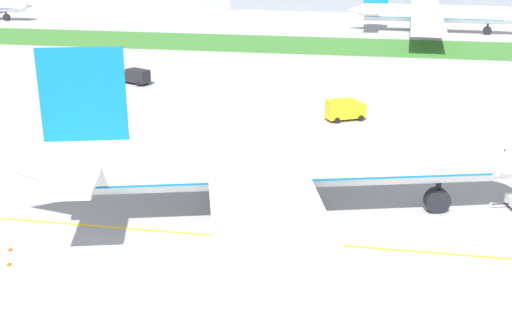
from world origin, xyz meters
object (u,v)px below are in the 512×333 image
Objects in this scene: airliner_foreground at (271,163)px; service_truck_fuel_bowser at (345,109)px; ground_crew_wingwalker_port at (214,196)px; service_truck_baggage_loader at (136,76)px; traffic_cone_starboard_wing at (9,262)px; traffic_cone_port_wing at (10,248)px; parked_airliner_far_centre at (431,14)px.

airliner_foreground is 37.59m from service_truck_fuel_bowser.
service_truck_baggage_loader reaches higher than ground_crew_wingwalker_port.
airliner_foreground is 25.79m from traffic_cone_starboard_wing.
traffic_cone_port_wing is 2.92m from traffic_cone_starboard_wing.
parked_airliner_far_centre reaches higher than traffic_cone_port_wing.
ground_crew_wingwalker_port is 21.79m from traffic_cone_starboard_wing.
parked_airliner_far_centre is at bearing 71.40° from traffic_cone_port_wing.
service_truck_baggage_loader is (-27.26, 52.01, 0.48)m from ground_crew_wingwalker_port.
parked_airliner_far_centre is at bearing 72.22° from traffic_cone_starboard_wing.
ground_crew_wingwalker_port is 20.94m from traffic_cone_port_wing.
traffic_cone_starboard_wing is 0.09× the size of service_truck_fuel_bowser.
parked_airliner_far_centre is (30.15, 123.50, 3.95)m from ground_crew_wingwalker_port.
service_truck_fuel_bowser is (11.95, 34.61, 0.69)m from ground_crew_wingwalker_port.
traffic_cone_starboard_wing is 0.09× the size of service_truck_baggage_loader.
airliner_foreground is 8.42m from ground_crew_wingwalker_port.
service_truck_baggage_loader is at bearing 99.78° from traffic_cone_port_wing.
service_truck_fuel_bowser is at bearing 59.90° from traffic_cone_port_wing.
airliner_foreground reaches higher than traffic_cone_starboard_wing.
airliner_foreground is 143.86× the size of traffic_cone_starboard_wing.
airliner_foreground is at bearing -58.23° from service_truck_baggage_loader.
traffic_cone_port_wing is 144.66m from parked_airliner_far_centre.
airliner_foreground reaches higher than service_truck_fuel_bowser.
service_truck_baggage_loader is at bearing 121.77° from airliner_foreground.
traffic_cone_starboard_wing is 69.31m from service_truck_baggage_loader.
airliner_foreground is at bearing -100.69° from parked_airliner_far_centre.
service_truck_baggage_loader is at bearing 156.07° from service_truck_fuel_bowser.
ground_crew_wingwalker_port is 127.19m from parked_airliner_far_centre.
service_truck_baggage_loader is 0.09× the size of parked_airliner_far_centre.
traffic_cone_starboard_wing is at bearing -146.72° from airliner_foreground.
parked_airliner_far_centre is at bearing 51.23° from service_truck_baggage_loader.
service_truck_fuel_bowser is (39.21, -17.40, 0.21)m from service_truck_baggage_loader.
traffic_cone_port_wing and traffic_cone_starboard_wing have the same top height.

